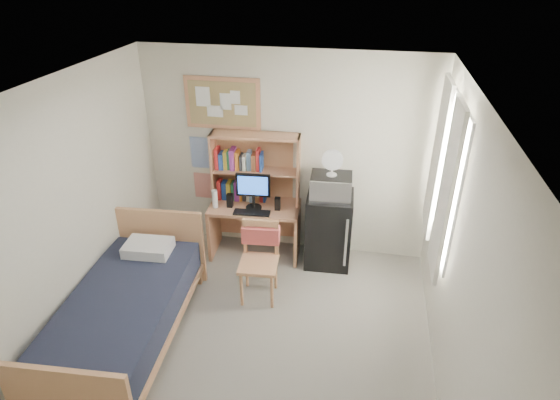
% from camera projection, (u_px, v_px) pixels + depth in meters
% --- Properties ---
extents(floor, '(3.60, 4.20, 0.02)m').
position_uv_depth(floor, '(247.00, 359.00, 4.62)').
color(floor, gray).
rests_on(floor, ground).
extents(ceiling, '(3.60, 4.20, 0.02)m').
position_uv_depth(ceiling, '(235.00, 100.00, 3.38)').
color(ceiling, silver).
rests_on(ceiling, wall_back).
extents(wall_back, '(3.60, 0.04, 2.60)m').
position_uv_depth(wall_back, '(286.00, 155.00, 5.82)').
color(wall_back, silver).
rests_on(wall_back, floor).
extents(wall_left, '(0.04, 4.20, 2.60)m').
position_uv_depth(wall_left, '(53.00, 228.00, 4.30)').
color(wall_left, silver).
rests_on(wall_left, floor).
extents(wall_right, '(0.04, 4.20, 2.60)m').
position_uv_depth(wall_right, '(462.00, 273.00, 3.70)').
color(wall_right, silver).
rests_on(wall_right, floor).
extents(window_unit, '(0.10, 1.40, 1.70)m').
position_uv_depth(window_unit, '(444.00, 175.00, 4.60)').
color(window_unit, white).
rests_on(window_unit, wall_right).
extents(curtain_left, '(0.04, 0.55, 1.70)m').
position_uv_depth(curtain_left, '(446.00, 193.00, 4.26)').
color(curtain_left, white).
rests_on(curtain_left, wall_right).
extents(curtain_right, '(0.04, 0.55, 1.70)m').
position_uv_depth(curtain_right, '(437.00, 159.00, 4.95)').
color(curtain_right, white).
rests_on(curtain_right, wall_right).
extents(bulletin_board, '(0.94, 0.03, 0.64)m').
position_uv_depth(bulletin_board, '(223.00, 103.00, 5.64)').
color(bulletin_board, '#A38C56').
rests_on(bulletin_board, wall_back).
extents(poster_wave, '(0.30, 0.01, 0.42)m').
position_uv_depth(poster_wave, '(202.00, 153.00, 6.02)').
color(poster_wave, '#2A55A9').
rests_on(poster_wave, wall_back).
extents(poster_japan, '(0.28, 0.01, 0.36)m').
position_uv_depth(poster_japan, '(205.00, 185.00, 6.24)').
color(poster_japan, red).
rests_on(poster_japan, wall_back).
extents(desk, '(1.17, 0.65, 0.71)m').
position_uv_depth(desk, '(255.00, 230.00, 6.06)').
color(desk, tan).
rests_on(desk, floor).
extents(desk_chair, '(0.50, 0.50, 0.93)m').
position_uv_depth(desk_chair, '(259.00, 263.00, 5.22)').
color(desk_chair, tan).
rests_on(desk_chair, floor).
extents(mini_fridge, '(0.58, 0.58, 0.95)m').
position_uv_depth(mini_fridge, '(329.00, 229.00, 5.85)').
color(mini_fridge, black).
rests_on(mini_fridge, floor).
extents(bed, '(1.17, 2.14, 0.57)m').
position_uv_depth(bed, '(125.00, 318.00, 4.71)').
color(bed, black).
rests_on(bed, floor).
extents(hutch, '(1.11, 0.35, 0.90)m').
position_uv_depth(hutch, '(256.00, 168.00, 5.81)').
color(hutch, tan).
rests_on(hutch, desk).
extents(monitor, '(0.42, 0.06, 0.45)m').
position_uv_depth(monitor, '(253.00, 192.00, 5.73)').
color(monitor, black).
rests_on(monitor, desk).
extents(keyboard, '(0.46, 0.17, 0.02)m').
position_uv_depth(keyboard, '(252.00, 213.00, 5.71)').
color(keyboard, black).
rests_on(keyboard, desk).
extents(speaker_left, '(0.08, 0.08, 0.17)m').
position_uv_depth(speaker_left, '(230.00, 200.00, 5.83)').
color(speaker_left, black).
rests_on(speaker_left, desk).
extents(speaker_right, '(0.07, 0.07, 0.16)m').
position_uv_depth(speaker_right, '(278.00, 204.00, 5.77)').
color(speaker_right, black).
rests_on(speaker_right, desk).
extents(water_bottle, '(0.07, 0.07, 0.24)m').
position_uv_depth(water_bottle, '(215.00, 199.00, 5.80)').
color(water_bottle, white).
rests_on(water_bottle, desk).
extents(hoodie, '(0.44, 0.16, 0.20)m').
position_uv_depth(hoodie, '(261.00, 235.00, 5.28)').
color(hoodie, '#D25650').
rests_on(hoodie, desk_chair).
extents(microwave, '(0.50, 0.39, 0.28)m').
position_uv_depth(microwave, '(331.00, 186.00, 5.54)').
color(microwave, '#B9B9BE').
rests_on(microwave, mini_fridge).
extents(desk_fan, '(0.25, 0.25, 0.30)m').
position_uv_depth(desk_fan, '(332.00, 163.00, 5.40)').
color(desk_fan, white).
rests_on(desk_fan, microwave).
extents(pillow, '(0.53, 0.39, 0.12)m').
position_uv_depth(pillow, '(148.00, 248.00, 5.20)').
color(pillow, white).
rests_on(pillow, bed).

